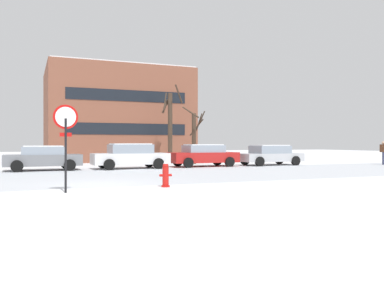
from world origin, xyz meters
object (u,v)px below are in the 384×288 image
object	(u,v)px
fire_hydrant	(166,174)
parked_car_red	(203,155)
stop_sign	(66,131)
pedestrian_crossing	(383,151)
parked_car_gray	(43,158)
parked_car_silver	(270,155)
parked_car_white	(130,156)

from	to	relation	value
fire_hydrant	parked_car_red	size ratio (longest dim) A/B	0.20
stop_sign	pedestrian_crossing	distance (m)	23.85
parked_car_gray	parked_car_silver	distance (m)	14.80
fire_hydrant	parked_car_white	bearing A→B (deg)	83.21
parked_car_gray	parked_car_silver	world-z (taller)	parked_car_silver
fire_hydrant	parked_car_silver	world-z (taller)	parked_car_silver
fire_hydrant	parked_car_white	xyz separation A→B (m)	(1.24, 10.43, 0.33)
fire_hydrant	parked_car_white	size ratio (longest dim) A/B	0.19
fire_hydrant	parked_car_red	world-z (taller)	parked_car_red
stop_sign	parked_car_gray	size ratio (longest dim) A/B	0.66
stop_sign	fire_hydrant	bearing A→B (deg)	6.91
parked_car_silver	pedestrian_crossing	bearing A→B (deg)	-17.78
parked_car_white	parked_car_silver	distance (m)	9.87
fire_hydrant	parked_car_silver	bearing A→B (deg)	43.24
parked_car_white	parked_car_red	distance (m)	4.94
fire_hydrant	pedestrian_crossing	distance (m)	20.52
fire_hydrant	parked_car_white	distance (m)	10.51
stop_sign	parked_car_white	distance (m)	11.85
stop_sign	parked_car_gray	xyz separation A→B (m)	(-0.29, 11.08, -1.20)
stop_sign	parked_car_white	world-z (taller)	stop_sign
parked_car_silver	parked_car_white	bearing A→B (deg)	-179.88
stop_sign	fire_hydrant	xyz separation A→B (m)	(3.40, 0.41, -1.48)
stop_sign	parked_car_white	xyz separation A→B (m)	(4.64, 10.84, -1.16)
fire_hydrant	parked_car_silver	distance (m)	15.25
stop_sign	parked_car_silver	xyz separation A→B (m)	(14.51, 10.86, -1.20)
parked_car_gray	parked_car_silver	bearing A→B (deg)	-0.85
stop_sign	parked_car_white	bearing A→B (deg)	66.82
parked_car_white	parked_car_silver	xyz separation A→B (m)	(9.87, 0.02, -0.05)
fire_hydrant	parked_car_red	xyz separation A→B (m)	(6.18, 10.71, 0.30)
parked_car_white	pedestrian_crossing	world-z (taller)	pedestrian_crossing
parked_car_gray	parked_car_red	size ratio (longest dim) A/B	0.92
parked_car_gray	pedestrian_crossing	distance (m)	22.77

